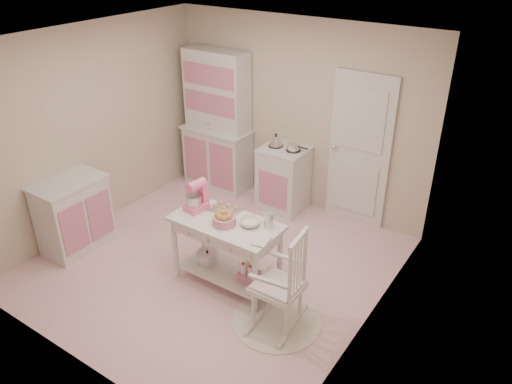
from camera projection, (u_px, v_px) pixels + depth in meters
room_shell at (208, 135)px, 5.21m from camera, size 3.84×3.84×2.62m
door at (360, 151)px, 6.41m from camera, size 0.82×0.05×2.04m
hutch at (216, 121)px, 7.31m from camera, size 1.06×0.50×2.08m
stove at (283, 178)px, 6.96m from camera, size 0.62×0.57×0.92m
base_cabinet at (74, 215)px, 6.08m from camera, size 0.54×0.84×0.92m
lace_rug at (277, 321)px, 5.10m from camera, size 0.92×0.92×0.01m
rocking_chair at (278, 278)px, 4.84m from camera, size 0.56×0.77×1.10m
work_table at (227, 253)px, 5.49m from camera, size 1.20×0.60×0.80m
stand_mixer at (196, 196)px, 5.44m from camera, size 0.24×0.31×0.34m
cookie_tray at (225, 210)px, 5.50m from camera, size 0.34×0.24×0.02m
bread_basket at (224, 221)px, 5.23m from camera, size 0.25×0.25×0.09m
mixing_bowl at (250, 223)px, 5.21m from camera, size 0.22×0.22×0.07m
metal_pitcher at (269, 220)px, 5.16m from camera, size 0.10×0.10×0.17m
recipe_book at (254, 239)px, 4.98m from camera, size 0.18×0.23×0.02m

